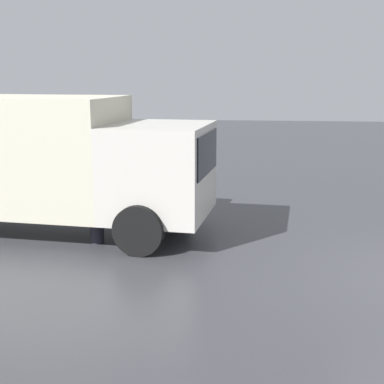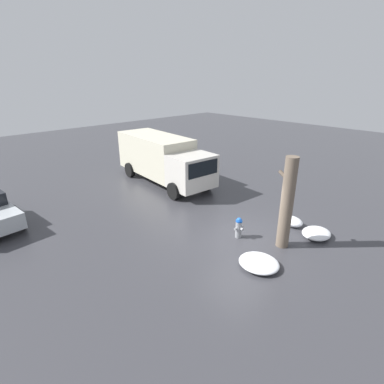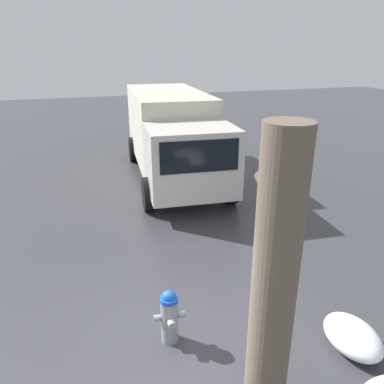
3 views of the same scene
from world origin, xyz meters
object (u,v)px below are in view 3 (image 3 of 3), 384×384
at_px(tree_trunk, 273,292).
at_px(delivery_truck, 172,132).
at_px(fire_hydrant, 169,315).
at_px(pedestrian, 162,164).

relative_size(tree_trunk, delivery_truck, 0.48).
bearing_deg(fire_hydrant, pedestrian, 171.95).
xyz_separation_m(fire_hydrant, delivery_truck, (7.30, -2.07, 1.05)).
distance_m(tree_trunk, pedestrian, 7.27).
bearing_deg(delivery_truck, pedestrian, 70.22).
distance_m(fire_hydrant, tree_trunk, 2.12).
xyz_separation_m(tree_trunk, pedestrian, (7.20, -0.62, -0.79)).
relative_size(fire_hydrant, pedestrian, 0.49).
relative_size(fire_hydrant, tree_trunk, 0.25).
height_order(fire_hydrant, tree_trunk, tree_trunk).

